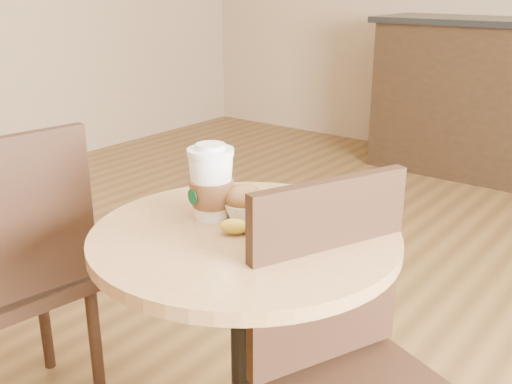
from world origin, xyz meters
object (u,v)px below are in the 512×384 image
cafe_table (245,320)px  banana (261,214)px  muffin (243,203)px  coffee_cup (211,185)px  chair_left (12,275)px  chair_right (356,382)px

cafe_table → banana: banana is taller
muffin → coffee_cup: bearing=-154.8°
chair_left → coffee_cup: bearing=117.0°
cafe_table → chair_right: chair_right is taller
coffee_cup → cafe_table: bearing=6.1°
chair_right → cafe_table: bearing=112.2°
chair_left → banana: 0.77m
chair_left → coffee_cup: size_ratio=5.22×
cafe_table → muffin: (-0.04, 0.05, 0.27)m
chair_left → chair_right: bearing=108.3°
coffee_cup → banana: (0.11, 0.04, -0.06)m
chair_right → coffee_cup: size_ratio=5.09×
chair_left → muffin: size_ratio=10.04×
cafe_table → chair_left: bearing=-165.0°
banana → cafe_table: bearing=-95.2°
coffee_cup → banana: coffee_cup is taller
chair_right → muffin: chair_right is taller
cafe_table → muffin: muffin is taller
chair_left → chair_right: (0.97, 0.18, -0.01)m
cafe_table → coffee_cup: coffee_cup is taller
muffin → banana: muffin is taller
cafe_table → coffee_cup: size_ratio=4.26×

